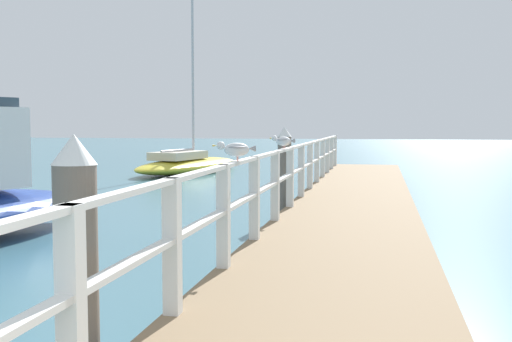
{
  "coord_description": "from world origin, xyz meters",
  "views": [
    {
      "loc": [
        0.49,
        -0.49,
        1.94
      ],
      "look_at": [
        -1.96,
        11.77,
        0.99
      ],
      "focal_mm": 43.55,
      "sensor_mm": 36.0,
      "label": 1
    }
  ],
  "objects": [
    {
      "name": "boat_3",
      "position": [
        -6.97,
        23.09,
        0.37
      ],
      "size": [
        3.66,
        7.26,
        8.89
      ],
      "rotation": [
        0.0,
        0.0,
        -0.21
      ],
      "color": "gold",
      "rests_on": "ground_plane"
    },
    {
      "name": "seagull_background",
      "position": [
        -1.05,
        9.44,
        1.67
      ],
      "size": [
        0.45,
        0.26,
        0.21
      ],
      "rotation": [
        0.0,
        0.0,
        1.12
      ],
      "color": "white",
      "rests_on": "pier_railing"
    },
    {
      "name": "dock_piling_near",
      "position": [
        -1.42,
        3.16,
        0.95
      ],
      "size": [
        0.29,
        0.29,
        1.88
      ],
      "color": "#6B6056",
      "rests_on": "ground_plane"
    },
    {
      "name": "seagull_foreground",
      "position": [
        -1.05,
        6.1,
        1.67
      ],
      "size": [
        0.45,
        0.25,
        0.21
      ],
      "rotation": [
        0.0,
        0.0,
        1.99
      ],
      "color": "white",
      "rests_on": "pier_railing"
    },
    {
      "name": "pier_railing",
      "position": [
        -1.04,
        10.99,
        1.14
      ],
      "size": [
        0.12,
        20.51,
        1.04
      ],
      "color": "silver",
      "rests_on": "pier_deck"
    },
    {
      "name": "pier_deck",
      "position": [
        0.0,
        10.99,
        0.25
      ],
      "size": [
        2.25,
        21.99,
        0.5
      ],
      "primitive_type": "cube",
      "color": "#846B4C",
      "rests_on": "ground_plane"
    },
    {
      "name": "dock_piling_far",
      "position": [
        -1.42,
        12.04,
        0.95
      ],
      "size": [
        0.29,
        0.29,
        1.88
      ],
      "color": "#6B6056",
      "rests_on": "ground_plane"
    }
  ]
}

